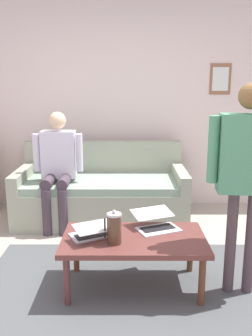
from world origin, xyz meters
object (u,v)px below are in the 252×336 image
object	(u,v)px
person_standing	(247,164)
couch	(102,194)
laptop_left	(93,232)
person_seated	(58,163)
coffee_table	(134,242)
laptop_center	(156,224)
french_press	(114,228)

from	to	relation	value
person_standing	couch	bearing A→B (deg)	-54.05
laptop_left	person_seated	bearing A→B (deg)	-69.04
coffee_table	laptop_left	world-z (taller)	laptop_left
laptop_center	person_seated	distance (m)	1.53
couch	french_press	distance (m)	1.67
couch	laptop_center	xyz separation A→B (m)	(-0.53, 1.36, 0.16)
couch	laptop_left	world-z (taller)	couch
coffee_table	couch	bearing A→B (deg)	-77.21
coffee_table	person_standing	size ratio (longest dim) A/B	0.70
couch	french_press	xyz separation A→B (m)	(-0.20, 1.64, 0.24)
french_press	coffee_table	bearing A→B (deg)	-142.92
coffee_table	person_seated	world-z (taller)	person_seated
person_standing	person_seated	distance (m)	2.14
laptop_left	laptop_center	size ratio (longest dim) A/B	0.97
laptop_center	person_standing	distance (m)	0.87
person_seated	french_press	bearing A→B (deg)	115.23
coffee_table	laptop_center	distance (m)	0.27
coffee_table	laptop_center	size ratio (longest dim) A/B	2.59
laptop_center	couch	bearing A→B (deg)	-68.54
french_press	person_standing	distance (m)	1.07
couch	laptop_center	bearing A→B (deg)	111.46
laptop_center	person_seated	world-z (taller)	person_seated
coffee_table	laptop_left	size ratio (longest dim) A/B	2.66
coffee_table	laptop_center	xyz separation A→B (m)	(-0.19, -0.17, 0.09)
laptop_center	french_press	bearing A→B (deg)	40.48
laptop_center	person_standing	bearing A→B (deg)	159.18
laptop_center	person_seated	bearing A→B (deg)	-48.43
laptop_left	laptop_center	xyz separation A→B (m)	(-0.50, -0.18, -0.00)
person_standing	coffee_table	bearing A→B (deg)	-4.47
laptop_left	person_seated	xyz separation A→B (m)	(0.50, -1.31, 0.26)
coffee_table	laptop_center	world-z (taller)	laptop_center
french_press	person_seated	size ratio (longest dim) A/B	0.20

